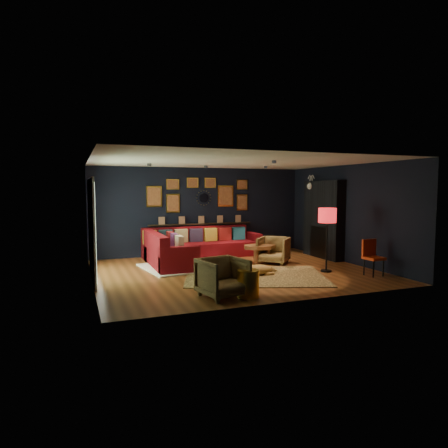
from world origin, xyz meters
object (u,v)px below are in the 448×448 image
object	(u,v)px
orange_chair	(372,254)
floor_lamp	(327,218)
coffee_table	(259,249)
sectional	(190,249)
dog	(257,268)
gold_stool	(248,284)
armchair_right	(274,249)
pouf	(176,256)
armchair_left	(223,276)

from	to	relation	value
orange_chair	floor_lamp	world-z (taller)	floor_lamp
coffee_table	floor_lamp	size ratio (longest dim) A/B	0.62
sectional	dog	world-z (taller)	sectional
gold_stool	dog	world-z (taller)	gold_stool
gold_stool	orange_chair	distance (m)	3.48
orange_chair	sectional	bearing A→B (deg)	132.36
armchair_right	floor_lamp	size ratio (longest dim) A/B	0.51
armchair_right	floor_lamp	xyz separation A→B (m)	(0.67, -1.40, 0.89)
floor_lamp	dog	bearing A→B (deg)	173.54
coffee_table	pouf	world-z (taller)	coffee_table
coffee_table	sectional	bearing A→B (deg)	146.23
gold_stool	pouf	bearing A→B (deg)	96.58
coffee_table	dog	distance (m)	1.56
sectional	gold_stool	xyz separation A→B (m)	(-0.04, -4.03, -0.07)
gold_stool	orange_chair	bearing A→B (deg)	11.67
coffee_table	armchair_left	size ratio (longest dim) A/B	1.19
sectional	coffee_table	world-z (taller)	sectional
pouf	orange_chair	size ratio (longest dim) A/B	0.60
pouf	armchair_right	world-z (taller)	armchair_right
orange_chair	armchair_right	bearing A→B (deg)	121.09
sectional	floor_lamp	bearing A→B (deg)	-45.23
pouf	dog	distance (m)	2.53
gold_stool	coffee_table	bearing A→B (deg)	60.73
floor_lamp	orange_chair	bearing A→B (deg)	-42.64
floor_lamp	dog	distance (m)	2.06
orange_chair	dog	bearing A→B (deg)	157.49
gold_stool	floor_lamp	distance (m)	3.17
sectional	dog	bearing A→B (deg)	-70.12
sectional	floor_lamp	xyz separation A→B (m)	(2.62, -2.64, 0.95)
pouf	orange_chair	distance (m)	4.88
sectional	coffee_table	distance (m)	1.94
armchair_right	orange_chair	xyz separation A→B (m)	(1.41, -2.09, 0.09)
armchair_left	gold_stool	size ratio (longest dim) A/B	1.58
sectional	coffee_table	size ratio (longest dim) A/B	3.62
pouf	dog	xyz separation A→B (m)	(1.35, -2.14, -0.01)
coffee_table	orange_chair	xyz separation A→B (m)	(1.75, -2.24, 0.09)
gold_stool	armchair_right	bearing A→B (deg)	54.54
sectional	armchair_right	xyz separation A→B (m)	(1.95, -1.24, 0.06)
pouf	armchair_left	world-z (taller)	armchair_left
coffee_table	dog	bearing A→B (deg)	-118.16
armchair_left	orange_chair	size ratio (longest dim) A/B	0.97
sectional	orange_chair	world-z (taller)	sectional
pouf	gold_stool	world-z (taller)	gold_stool
armchair_right	gold_stool	distance (m)	3.43
orange_chair	pouf	bearing A→B (deg)	138.80
coffee_table	armchair_right	distance (m)	0.37
pouf	dog	world-z (taller)	pouf
floor_lamp	dog	size ratio (longest dim) A/B	1.48
coffee_table	dog	xyz separation A→B (m)	(-0.73, -1.36, -0.21)
pouf	armchair_left	size ratio (longest dim) A/B	0.62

